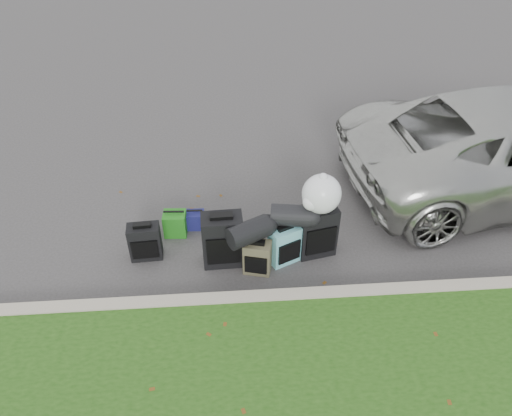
{
  "coord_description": "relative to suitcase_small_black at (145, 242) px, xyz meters",
  "views": [
    {
      "loc": [
        -0.48,
        -5.06,
        4.77
      ],
      "look_at": [
        -0.1,
        0.2,
        0.55
      ],
      "focal_mm": 35.0,
      "sensor_mm": 36.0,
      "label": 1
    }
  ],
  "objects": [
    {
      "name": "suitcase_small_black",
      "position": [
        0.0,
        0.0,
        0.0
      ],
      "size": [
        0.43,
        0.26,
        0.53
      ],
      "primitive_type": "cube",
      "rotation": [
        0.0,
        0.0,
        0.06
      ],
      "color": "black",
      "rests_on": "ground"
    },
    {
      "name": "suitcase_large_black_right",
      "position": [
        2.29,
        -0.07,
        0.11
      ],
      "size": [
        0.55,
        0.4,
        0.75
      ],
      "primitive_type": "cube",
      "rotation": [
        0.0,
        0.0,
        0.21
      ],
      "color": "black",
      "rests_on": "ground"
    },
    {
      "name": "suitcase_olive",
      "position": [
        1.48,
        -0.38,
        -0.02
      ],
      "size": [
        0.39,
        0.3,
        0.48
      ],
      "primitive_type": "cube",
      "rotation": [
        0.0,
        0.0,
        -0.25
      ],
      "color": "#3C3826",
      "rests_on": "ground"
    },
    {
      "name": "tote_green",
      "position": [
        0.37,
        0.45,
        -0.08
      ],
      "size": [
        0.33,
        0.27,
        0.36
      ],
      "primitive_type": "cube",
      "rotation": [
        0.0,
        0.0,
        -0.06
      ],
      "color": "#21781A",
      "rests_on": "ground"
    },
    {
      "name": "ground",
      "position": [
        1.6,
        0.06,
        -0.26
      ],
      "size": [
        120.0,
        120.0,
        0.0
      ],
      "primitive_type": "plane",
      "color": "#383535",
      "rests_on": "ground"
    },
    {
      "name": "suitcase_teal",
      "position": [
        1.85,
        -0.21,
        0.02
      ],
      "size": [
        0.45,
        0.38,
        0.56
      ],
      "primitive_type": "cube",
      "rotation": [
        0.0,
        0.0,
        0.43
      ],
      "color": "teal",
      "rests_on": "ground"
    },
    {
      "name": "suitcase_large_black_left",
      "position": [
        1.04,
        -0.17,
        0.12
      ],
      "size": [
        0.54,
        0.34,
        0.76
      ],
      "primitive_type": "cube",
      "rotation": [
        0.0,
        0.0,
        0.04
      ],
      "color": "black",
      "rests_on": "ground"
    },
    {
      "name": "tote_navy",
      "position": [
        0.65,
        0.56,
        -0.13
      ],
      "size": [
        0.26,
        0.21,
        0.27
      ],
      "primitive_type": "cube",
      "rotation": [
        0.0,
        0.0,
        -0.04
      ],
      "color": "navy",
      "rests_on": "ground"
    },
    {
      "name": "duffel_right",
      "position": [
        1.93,
        -0.12,
        0.44
      ],
      "size": [
        0.55,
        0.36,
        0.29
      ],
      "primitive_type": "cylinder",
      "rotation": [
        0.0,
        1.57,
        -0.15
      ],
      "color": "black",
      "rests_on": "suitcase_teal"
    },
    {
      "name": "duffel_left",
      "position": [
        1.38,
        -0.32,
        0.37
      ],
      "size": [
        0.62,
        0.52,
        0.29
      ],
      "primitive_type": "cylinder",
      "rotation": [
        0.0,
        1.57,
        0.48
      ],
      "color": "black",
      "rests_on": "suitcase_olive"
    },
    {
      "name": "curb",
      "position": [
        1.6,
        -0.94,
        -0.19
      ],
      "size": [
        120.0,
        0.18,
        0.15
      ],
      "primitive_type": "cube",
      "color": "#9E937F",
      "rests_on": "ground"
    },
    {
      "name": "trash_bag",
      "position": [
        2.31,
        -0.08,
        0.74
      ],
      "size": [
        0.5,
        0.5,
        0.5
      ],
      "primitive_type": "sphere",
      "color": "white",
      "rests_on": "suitcase_large_black_right"
    }
  ]
}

